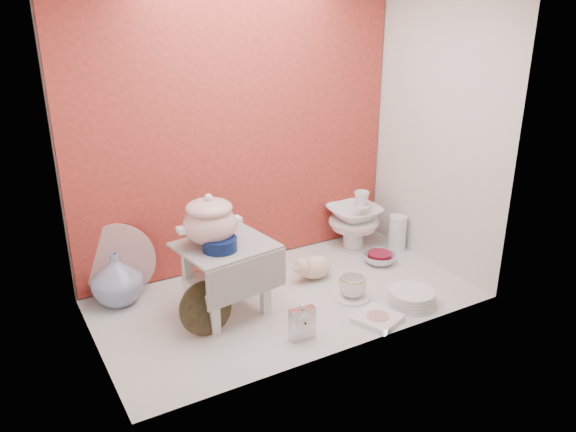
{
  "coord_description": "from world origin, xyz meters",
  "views": [
    {
      "loc": [
        -1.22,
        -2.14,
        1.39
      ],
      "look_at": [
        0.02,
        0.02,
        0.42
      ],
      "focal_mm": 35.73,
      "sensor_mm": 36.0,
      "label": 1
    }
  ],
  "objects_px": {
    "blue_white_vase": "(117,278)",
    "crystal_bowl": "(379,259)",
    "step_stool": "(227,279)",
    "mantel_clock": "(302,322)",
    "gold_rim_teacup": "(353,286)",
    "soup_tureen": "(210,219)",
    "dinner_plate_stack": "(412,297)",
    "plush_pig": "(315,267)",
    "porcelain_tower": "(354,220)",
    "floral_platter": "(117,260)"
  },
  "relations": [
    {
      "from": "blue_white_vase",
      "to": "crystal_bowl",
      "type": "bearing_deg",
      "value": -11.85
    },
    {
      "from": "mantel_clock",
      "to": "porcelain_tower",
      "type": "xyz_separation_m",
      "value": [
        0.76,
        0.68,
        0.09
      ]
    },
    {
      "from": "gold_rim_teacup",
      "to": "dinner_plate_stack",
      "type": "relative_size",
      "value": 0.56
    },
    {
      "from": "soup_tureen",
      "to": "step_stool",
      "type": "bearing_deg",
      "value": -26.4
    },
    {
      "from": "soup_tureen",
      "to": "porcelain_tower",
      "type": "distance_m",
      "value": 1.08
    },
    {
      "from": "floral_platter",
      "to": "porcelain_tower",
      "type": "xyz_separation_m",
      "value": [
        1.33,
        -0.11,
        -0.01
      ]
    },
    {
      "from": "floral_platter",
      "to": "plush_pig",
      "type": "height_order",
      "value": "floral_platter"
    },
    {
      "from": "gold_rim_teacup",
      "to": "crystal_bowl",
      "type": "relative_size",
      "value": 0.73
    },
    {
      "from": "step_stool",
      "to": "porcelain_tower",
      "type": "xyz_separation_m",
      "value": [
        0.94,
        0.32,
        -0.0
      ]
    },
    {
      "from": "crystal_bowl",
      "to": "floral_platter",
      "type": "bearing_deg",
      "value": 164.63
    },
    {
      "from": "gold_rim_teacup",
      "to": "plush_pig",
      "type": "bearing_deg",
      "value": 99.95
    },
    {
      "from": "soup_tureen",
      "to": "mantel_clock",
      "type": "bearing_deg",
      "value": -58.0
    },
    {
      "from": "floral_platter",
      "to": "gold_rim_teacup",
      "type": "height_order",
      "value": "floral_platter"
    },
    {
      "from": "step_stool",
      "to": "gold_rim_teacup",
      "type": "distance_m",
      "value": 0.62
    },
    {
      "from": "soup_tureen",
      "to": "plush_pig",
      "type": "xyz_separation_m",
      "value": [
        0.59,
        0.05,
        -0.4
      ]
    },
    {
      "from": "dinner_plate_stack",
      "to": "crystal_bowl",
      "type": "distance_m",
      "value": 0.46
    },
    {
      "from": "plush_pig",
      "to": "gold_rim_teacup",
      "type": "distance_m",
      "value": 0.27
    },
    {
      "from": "gold_rim_teacup",
      "to": "mantel_clock",
      "type": "bearing_deg",
      "value": -155.59
    },
    {
      "from": "floral_platter",
      "to": "plush_pig",
      "type": "relative_size",
      "value": 1.63
    },
    {
      "from": "floral_platter",
      "to": "gold_rim_teacup",
      "type": "bearing_deg",
      "value": -32.06
    },
    {
      "from": "dinner_plate_stack",
      "to": "floral_platter",
      "type": "bearing_deg",
      "value": 145.98
    },
    {
      "from": "floral_platter",
      "to": "porcelain_tower",
      "type": "relative_size",
      "value": 1.09
    },
    {
      "from": "plush_pig",
      "to": "dinner_plate_stack",
      "type": "distance_m",
      "value": 0.52
    },
    {
      "from": "floral_platter",
      "to": "gold_rim_teacup",
      "type": "distance_m",
      "value": 1.15
    },
    {
      "from": "floral_platter",
      "to": "plush_pig",
      "type": "bearing_deg",
      "value": -20.33
    },
    {
      "from": "crystal_bowl",
      "to": "soup_tureen",
      "type": "bearing_deg",
      "value": -178.19
    },
    {
      "from": "blue_white_vase",
      "to": "gold_rim_teacup",
      "type": "bearing_deg",
      "value": -27.81
    },
    {
      "from": "plush_pig",
      "to": "gold_rim_teacup",
      "type": "xyz_separation_m",
      "value": [
        0.05,
        -0.26,
        -0.0
      ]
    },
    {
      "from": "step_stool",
      "to": "soup_tureen",
      "type": "xyz_separation_m",
      "value": [
        -0.06,
        0.03,
        0.29
      ]
    },
    {
      "from": "dinner_plate_stack",
      "to": "porcelain_tower",
      "type": "height_order",
      "value": "porcelain_tower"
    },
    {
      "from": "soup_tureen",
      "to": "crystal_bowl",
      "type": "height_order",
      "value": "soup_tureen"
    },
    {
      "from": "floral_platter",
      "to": "blue_white_vase",
      "type": "xyz_separation_m",
      "value": [
        -0.03,
        -0.08,
        -0.05
      ]
    },
    {
      "from": "mantel_clock",
      "to": "crystal_bowl",
      "type": "xyz_separation_m",
      "value": [
        0.75,
        0.42,
        -0.06
      ]
    },
    {
      "from": "plush_pig",
      "to": "gold_rim_teacup",
      "type": "relative_size",
      "value": 1.72
    },
    {
      "from": "mantel_clock",
      "to": "plush_pig",
      "type": "height_order",
      "value": "mantel_clock"
    },
    {
      "from": "mantel_clock",
      "to": "dinner_plate_stack",
      "type": "relative_size",
      "value": 0.71
    },
    {
      "from": "plush_pig",
      "to": "crystal_bowl",
      "type": "bearing_deg",
      "value": 12.19
    },
    {
      "from": "step_stool",
      "to": "mantel_clock",
      "type": "bearing_deg",
      "value": -70.66
    },
    {
      "from": "blue_white_vase",
      "to": "mantel_clock",
      "type": "relative_size",
      "value": 1.55
    },
    {
      "from": "step_stool",
      "to": "crystal_bowl",
      "type": "relative_size",
      "value": 2.26
    },
    {
      "from": "blue_white_vase",
      "to": "crystal_bowl",
      "type": "xyz_separation_m",
      "value": [
        1.36,
        -0.28,
        -0.1
      ]
    },
    {
      "from": "step_stool",
      "to": "crystal_bowl",
      "type": "bearing_deg",
      "value": -4.32
    },
    {
      "from": "dinner_plate_stack",
      "to": "crystal_bowl",
      "type": "bearing_deg",
      "value": 71.25
    },
    {
      "from": "blue_white_vase",
      "to": "porcelain_tower",
      "type": "distance_m",
      "value": 1.36
    },
    {
      "from": "mantel_clock",
      "to": "plush_pig",
      "type": "relative_size",
      "value": 0.74
    },
    {
      "from": "soup_tureen",
      "to": "gold_rim_teacup",
      "type": "xyz_separation_m",
      "value": [
        0.64,
        -0.21,
        -0.4
      ]
    },
    {
      "from": "floral_platter",
      "to": "mantel_clock",
      "type": "distance_m",
      "value": 0.98
    },
    {
      "from": "plush_pig",
      "to": "blue_white_vase",
      "type": "bearing_deg",
      "value": -179.95
    },
    {
      "from": "dinner_plate_stack",
      "to": "crystal_bowl",
      "type": "relative_size",
      "value": 1.3
    },
    {
      "from": "blue_white_vase",
      "to": "mantel_clock",
      "type": "xyz_separation_m",
      "value": [
        0.6,
        -0.71,
        -0.05
      ]
    }
  ]
}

